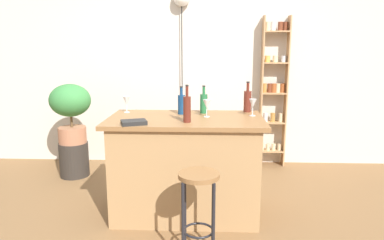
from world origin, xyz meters
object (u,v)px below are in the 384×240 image
plant_stool (74,159)px  bottle_wine_red (187,108)px  wine_glass_center (253,104)px  cookbook (134,122)px  bottle_vinegar (204,103)px  wine_glass_right (126,101)px  bottle_spirits_clear (181,104)px  pendant_globe_light (182,0)px  spice_shelf (274,90)px  bottle_soda_blue (247,101)px  bar_stool (199,196)px  potted_plant (71,107)px  wine_glass_left (207,105)px

plant_stool → bottle_wine_red: bearing=-37.8°
wine_glass_center → cookbook: (-1.06, -0.43, -0.10)m
bottle_vinegar → bottle_wine_red: bearing=-107.7°
wine_glass_center → wine_glass_right: size_ratio=1.00×
cookbook → plant_stool: bearing=109.4°
plant_stool → wine_glass_center: 2.42m
bottle_wine_red → bottle_spirits_clear: (-0.08, 0.38, -0.02)m
bottle_wine_red → wine_glass_center: (0.61, 0.32, -0.01)m
wine_glass_right → pendant_globe_light: (0.47, 1.29, 1.13)m
plant_stool → bottle_spirits_clear: 1.82m
spice_shelf → bottle_wine_red: bearing=-122.0°
pendant_globe_light → cookbook: bearing=-98.8°
bottle_vinegar → wine_glass_right: bottle_vinegar is taller
wine_glass_center → pendant_globe_light: 1.97m
bottle_soda_blue → bottle_spirits_clear: 0.68m
cookbook → bar_stool: bearing=-58.2°
bar_stool → wine_glass_right: wine_glass_right is taller
bottle_soda_blue → bottle_wine_red: bearing=-137.8°
bottle_spirits_clear → wine_glass_center: bearing=-4.9°
bottle_soda_blue → cookbook: size_ratio=1.47×
bottle_vinegar → bottle_soda_blue: bearing=10.9°
wine_glass_center → bottle_vinegar: bearing=165.1°
potted_plant → bottle_wine_red: size_ratio=2.22×
bar_stool → cookbook: (-0.57, 0.45, 0.47)m
bottle_vinegar → cookbook: bearing=-137.0°
spice_shelf → wine_glass_left: spice_shelf is taller
plant_stool → wine_glass_center: bearing=-21.7°
potted_plant → wine_glass_left: 1.90m
bottle_spirits_clear → wine_glass_right: 0.57m
bottle_vinegar → cookbook: bottle_vinegar is taller
plant_stool → wine_glass_right: size_ratio=2.62×
wine_glass_center → cookbook: size_ratio=0.78×
wine_glass_right → bottle_soda_blue: bearing=3.7°
bottle_wine_red → pendant_globe_light: (-0.16, 1.74, 1.12)m
bottle_vinegar → wine_glass_center: size_ratio=1.69×
potted_plant → bottle_vinegar: (1.64, -0.71, 0.18)m
spice_shelf → wine_glass_right: size_ratio=12.17×
bottle_wine_red → bottle_spirits_clear: bearing=101.3°
wine_glass_center → cookbook: 1.15m
bottle_vinegar → pendant_globe_light: (-0.31, 1.29, 1.14)m
bar_stool → bottle_wine_red: (-0.12, 0.55, 0.58)m
bottle_wine_red → wine_glass_left: 0.31m
potted_plant → bottle_wine_red: bearing=-37.8°
pendant_globe_light → bottle_soda_blue: bearing=-58.2°
bottle_soda_blue → wine_glass_right: bottle_soda_blue is taller
wine_glass_left → plant_stool: bearing=151.5°
bottle_wine_red → cookbook: (-0.45, -0.11, -0.11)m
wine_glass_right → bar_stool: bearing=-53.1°
bottle_vinegar → cookbook: (-0.59, -0.55, -0.09)m
bar_stool → wine_glass_right: 1.38m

